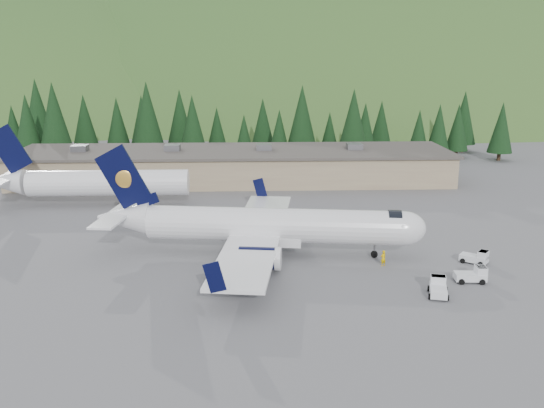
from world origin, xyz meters
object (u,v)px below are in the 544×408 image
Objects in this scene: airliner at (265,226)px; baggage_tug_b at (476,257)px; baggage_tug_a at (473,275)px; ramp_worker at (383,258)px; second_airliner at (87,182)px; terminal_building at (234,165)px; baggage_tug_c at (438,287)px.

airliner is 21.82m from baggage_tug_b.
baggage_tug_a is at bearing -16.80° from airliner.
airliner reaches higher than ramp_worker.
ramp_worker is (-7.44, 4.60, 0.14)m from baggage_tug_a.
baggage_tug_a is (19.18, -8.74, -2.40)m from airliner.
second_airliner is 25.55m from terminal_building.
baggage_tug_b is at bearing -24.80° from baggage_tug_c.
baggage_tug_b is 0.04× the size of terminal_building.
airliner is 38.08m from terminal_building.
terminal_building is (-18.97, 49.53, 1.95)m from baggage_tug_c.
baggage_tug_c is at bearing -40.77° from second_airliner.
second_airliner is at bearing -64.15° from ramp_worker.
second_airliner is at bearing 148.82° from baggage_tug_a.
ramp_worker is at bearing 152.45° from baggage_tug_a.
baggage_tug_c is (14.97, -11.67, -2.40)m from airliner.
ramp_worker is (-3.23, 7.54, 0.14)m from baggage_tug_c.
baggage_tug_b is 48.80m from terminal_building.
ramp_worker reaches higher than baggage_tug_b.
baggage_tug_a reaches higher than baggage_tug_b.
baggage_tug_c is at bearing -92.10° from baggage_tug_b.
ramp_worker is at bearing -141.06° from baggage_tug_b.
airliner is 21.21m from baggage_tug_a.
baggage_tug_a is at bearing -76.85° from baggage_tug_b.
terminal_building is at bearing 120.64° from baggage_tug_a.
baggage_tug_c reaches higher than baggage_tug_b.
second_airliner reaches higher than baggage_tug_b.
airliner is 11.88× the size of baggage_tug_a.
baggage_tug_a is at bearing -35.38° from second_airliner.
terminal_building reaches higher than ramp_worker.
baggage_tug_b is at bearing -58.67° from terminal_building.
airliner is at bearing 66.26° from baggage_tug_c.
terminal_building reaches higher than baggage_tug_b.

